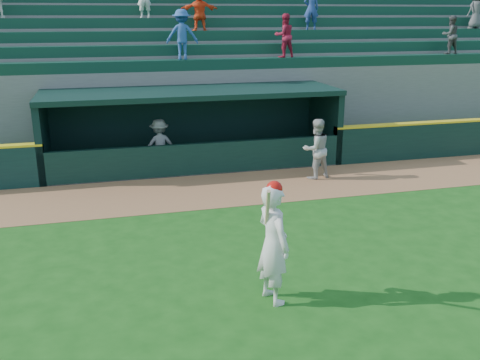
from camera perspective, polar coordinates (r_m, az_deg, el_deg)
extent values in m
plane|color=#184E13|center=(10.69, 2.19, -9.15)|extent=(120.00, 120.00, 0.00)
cube|color=#95623B|center=(15.10, -3.16, -1.09)|extent=(40.00, 3.00, 0.01)
imported|color=#A8A8A3|center=(16.13, 8.11, 3.30)|extent=(1.00, 0.85, 1.81)
imported|color=#989893|center=(17.09, -8.56, 3.74)|extent=(1.11, 0.71, 1.62)
cube|color=slate|center=(17.73, -4.98, 1.72)|extent=(9.00, 2.60, 0.04)
cube|color=black|center=(17.33, -20.27, 4.19)|extent=(0.20, 2.60, 2.30)
cube|color=black|center=(18.76, 8.98, 5.98)|extent=(0.20, 2.60, 2.30)
cube|color=black|center=(18.72, -5.75, 6.09)|extent=(9.40, 0.20, 2.30)
cube|color=black|center=(17.25, -5.18, 9.29)|extent=(9.40, 2.80, 0.16)
cube|color=black|center=(16.45, -4.29, 2.23)|extent=(9.00, 0.16, 1.00)
cube|color=brown|center=(18.44, -5.42, 3.05)|extent=(8.40, 0.45, 0.10)
cube|color=slate|center=(19.18, -6.03, 7.27)|extent=(34.00, 0.85, 2.91)
cube|color=#0F3828|center=(18.85, -6.13, 12.11)|extent=(34.00, 0.60, 0.36)
cube|color=slate|center=(19.97, -6.43, 8.31)|extent=(34.00, 0.85, 3.36)
cube|color=#0F3828|center=(19.65, -6.56, 13.62)|extent=(34.00, 0.60, 0.36)
cube|color=slate|center=(20.77, -6.80, 9.27)|extent=(34.00, 0.85, 3.81)
cube|color=#0F3828|center=(20.47, -6.96, 15.01)|extent=(34.00, 0.60, 0.36)
cube|color=slate|center=(21.58, -7.14, 10.16)|extent=(34.00, 0.85, 4.26)
cube|color=#0F3828|center=(21.30, -7.34, 16.30)|extent=(34.00, 0.60, 0.36)
cube|color=slate|center=(22.39, -7.47, 10.98)|extent=(34.00, 0.85, 4.71)
cube|color=#0F3828|center=(22.14, -7.69, 17.48)|extent=(34.00, 0.60, 0.36)
cube|color=slate|center=(23.20, -7.77, 11.75)|extent=(34.00, 0.85, 5.16)
cube|color=slate|center=(24.03, -8.05, 12.46)|extent=(34.00, 0.85, 5.61)
cube|color=slate|center=(24.60, -8.21, 12.56)|extent=(34.50, 0.30, 5.61)
imported|color=navy|center=(21.85, 7.61, 17.68)|extent=(0.66, 0.51, 1.59)
imported|color=#434343|center=(22.82, 21.51, 14.20)|extent=(0.73, 0.58, 1.44)
imported|color=#FB481B|center=(20.63, -4.34, 17.65)|extent=(1.39, 0.54, 1.47)
imported|color=#A91A35|center=(19.69, 4.76, 15.09)|extent=(0.79, 0.65, 1.51)
imported|color=#295299|center=(18.81, -6.20, 15.17)|extent=(1.15, 0.78, 1.65)
imported|color=#4E4E4E|center=(25.56, 23.89, 16.26)|extent=(0.77, 0.53, 1.51)
imported|color=silver|center=(9.09, 3.56, -6.83)|extent=(0.69, 0.87, 2.10)
sphere|color=red|center=(8.73, 3.68, -0.95)|extent=(0.27, 0.27, 0.27)
cylinder|color=#D0B185|center=(8.56, 2.96, -2.96)|extent=(0.20, 0.52, 0.76)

